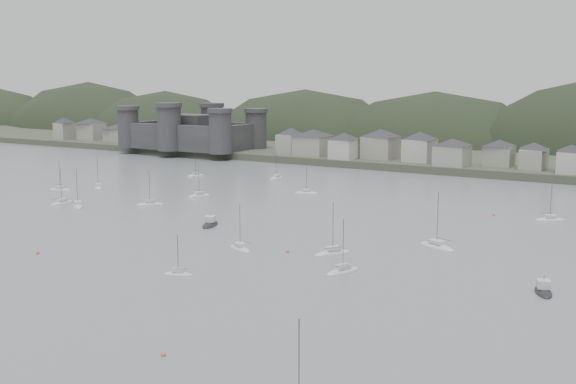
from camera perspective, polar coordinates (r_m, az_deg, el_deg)
The scene contains 9 objects.
ground at distance 128.84m, azimuth -18.06°, elevation -7.17°, with size 900.00×900.00×0.00m, color slate.
far_shore_land at distance 387.27m, azimuth 17.51°, elevation 3.76°, with size 900.00×250.00×3.00m, color #383D2D.
forested_ridge at distance 362.80m, azimuth 17.13°, elevation 1.40°, with size 851.55×103.94×102.57m.
castle at distance 337.57m, azimuth -7.95°, elevation 4.97°, with size 66.00×43.00×20.00m.
waterfront_town at distance 267.26m, azimuth 22.05°, elevation 2.80°, with size 451.48×28.46×12.92m.
moored_fleet at distance 170.22m, azimuth -4.80°, elevation -2.75°, with size 225.90×163.58×13.80m.
motor_launch_near at distance 125.03m, azimuth 20.25°, elevation -7.65°, with size 5.19×7.89×3.78m.
motor_launch_far at distance 171.31m, azimuth -6.42°, elevation -2.66°, with size 6.18×9.27×4.07m.
mooring_buoys at distance 166.77m, azimuth -3.52°, elevation -2.99°, with size 167.51×132.29×0.70m.
Camera 1 is at (95.68, -78.74, 35.27)m, focal length 43.25 mm.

